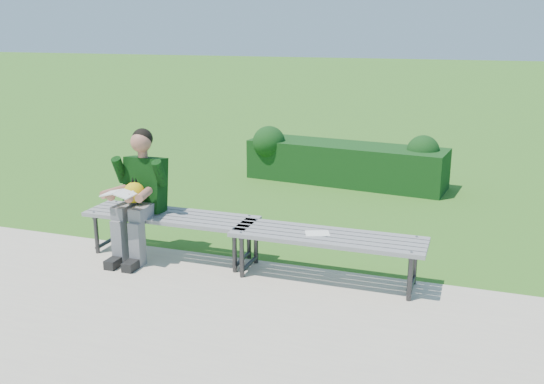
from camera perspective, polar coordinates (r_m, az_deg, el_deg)
name	(u,v)px	position (r m, az deg, el deg)	size (l,w,h in m)	color
ground	(226,258)	(6.34, -4.35, -6.20)	(80.00, 80.00, 0.00)	#327B21
walkway	(137,336)	(4.93, -12.62, -13.06)	(30.00, 3.50, 0.02)	#B6A795
hedge	(344,161)	(9.28, 6.77, 2.92)	(3.08, 1.10, 0.83)	#1B3A13
bench_left	(171,219)	(6.29, -9.49, -2.55)	(1.80, 0.50, 0.46)	gray
bench_right	(328,240)	(5.63, 5.27, -4.57)	(1.80, 0.50, 0.46)	gray
seated_boy	(139,191)	(6.27, -12.41, 0.10)	(0.56, 0.76, 1.31)	gray
paper_sheet	(317,233)	(5.63, 4.29, -3.91)	(0.26, 0.23, 0.01)	white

